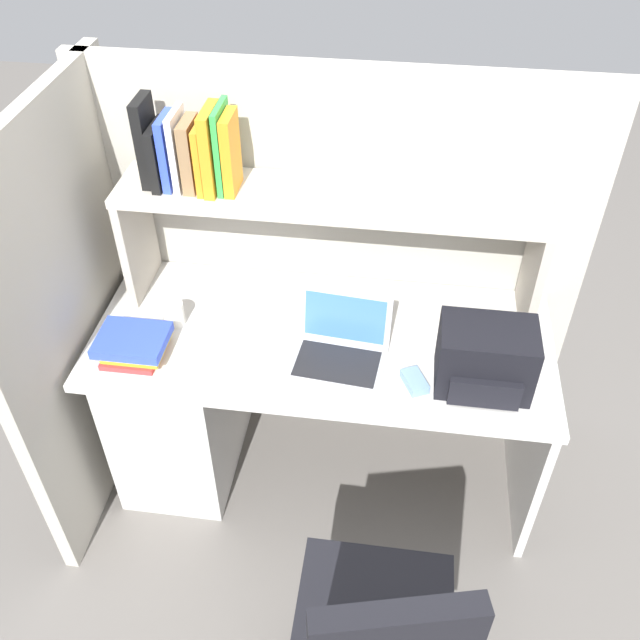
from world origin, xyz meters
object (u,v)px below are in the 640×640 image
laptop (340,347)px  backpack (485,359)px  computer_mouse (415,381)px  paper_cup (174,313)px

laptop → backpack: size_ratio=1.11×
computer_mouse → paper_cup: 0.88m
laptop → computer_mouse: size_ratio=3.19×
laptop → backpack: 0.47m
backpack → computer_mouse: size_ratio=2.88×
laptop → paper_cup: size_ratio=3.84×
backpack → computer_mouse: backpack is taller
backpack → computer_mouse: (-0.21, -0.04, -0.09)m
laptop → backpack: backpack is taller
backpack → paper_cup: bearing=171.6°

